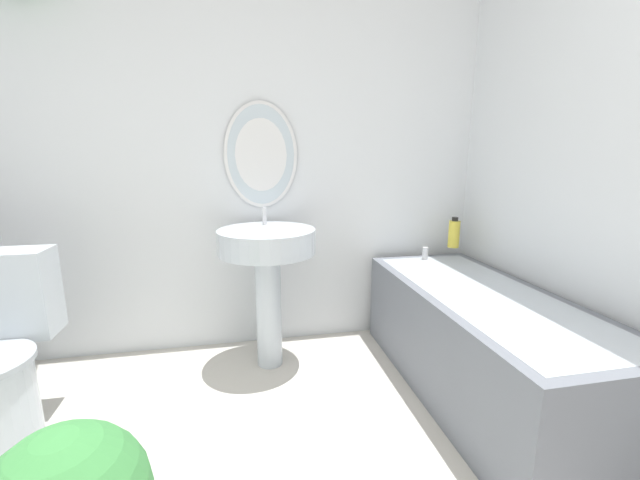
# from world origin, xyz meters

# --- Properties ---
(wall_back) EXTENTS (2.91, 0.33, 2.40)m
(wall_back) POSITION_xyz_m (-0.09, 2.23, 1.27)
(wall_back) COLOR silver
(wall_back) RESTS_ON ground_plane
(wall_right) EXTENTS (0.06, 2.33, 2.40)m
(wall_right) POSITION_xyz_m (1.43, 1.11, 1.20)
(wall_right) COLOR silver
(wall_right) RESTS_ON ground_plane
(pedestal_sink) EXTENTS (0.53, 0.53, 0.90)m
(pedestal_sink) POSITION_xyz_m (0.03, 1.91, 0.62)
(pedestal_sink) COLOR silver
(pedestal_sink) RESTS_ON ground_plane
(bathtub) EXTENTS (0.65, 1.50, 0.61)m
(bathtub) POSITION_xyz_m (1.05, 1.41, 0.28)
(bathtub) COLOR slate
(bathtub) RESTS_ON ground_plane
(shampoo_bottle) EXTENTS (0.07, 0.07, 0.19)m
(shampoo_bottle) POSITION_xyz_m (1.23, 2.04, 0.70)
(shampoo_bottle) COLOR gold
(shampoo_bottle) RESTS_ON bathtub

